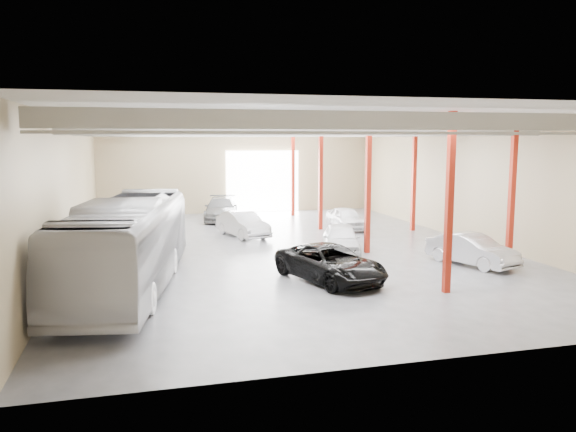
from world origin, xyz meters
name	(u,v)px	position (x,y,z in m)	size (l,w,h in m)	color
depot_shell	(288,157)	(0.13, 0.48, 4.98)	(22.12, 32.12, 7.06)	#4B4B50
coach_bus	(129,244)	(-8.17, -6.32, 1.82)	(3.06, 13.10, 3.65)	silver
black_sedan	(330,263)	(-0.01, -7.16, 0.76)	(2.54, 5.50, 1.53)	black
car_row_a	(341,239)	(2.36, -1.96, 0.78)	(1.85, 4.59, 1.56)	silver
car_row_b	(243,224)	(-1.68, 4.50, 0.76)	(1.61, 4.63, 1.52)	silver
car_row_c	(221,209)	(-1.98, 12.00, 0.83)	(2.31, 5.69, 1.65)	slate
car_right_near	(472,250)	(7.47, -6.00, 0.74)	(1.58, 4.52, 1.49)	silver
car_right_far	(346,218)	(5.50, 5.71, 0.72)	(1.71, 4.24, 1.45)	white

